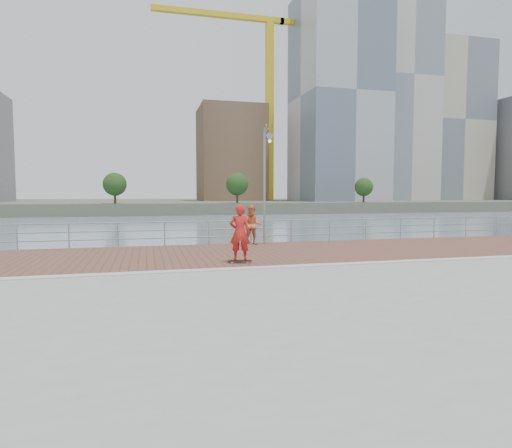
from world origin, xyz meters
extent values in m
plane|color=slate|center=(0.00, 0.00, -2.00)|extent=(400.00, 400.00, 0.00)
cube|color=gray|center=(0.00, -5.00, -1.00)|extent=(40.00, 24.00, 2.00)
cube|color=brown|center=(0.00, 3.60, 0.01)|extent=(40.00, 6.80, 0.02)
cube|color=#B7B5AD|center=(0.00, 0.00, 0.03)|extent=(40.00, 0.40, 0.06)
cube|color=#9E9E9B|center=(0.00, -8.60, 0.01)|extent=(40.00, 16.80, 0.02)
cube|color=#4C5142|center=(0.00, 122.50, -0.75)|extent=(320.00, 95.00, 2.50)
cylinder|color=#8C9EA8|center=(-9.24, 7.00, 0.55)|extent=(0.06, 0.06, 1.10)
cylinder|color=#8C9EA8|center=(-7.18, 7.00, 0.55)|extent=(0.06, 0.06, 1.10)
cylinder|color=#8C9EA8|center=(-5.13, 7.00, 0.55)|extent=(0.06, 0.06, 1.10)
cylinder|color=#8C9EA8|center=(-3.08, 7.00, 0.55)|extent=(0.06, 0.06, 1.10)
cylinder|color=#8C9EA8|center=(-1.03, 7.00, 0.55)|extent=(0.06, 0.06, 1.10)
cylinder|color=#8C9EA8|center=(1.03, 7.00, 0.55)|extent=(0.06, 0.06, 1.10)
cylinder|color=#8C9EA8|center=(3.08, 7.00, 0.55)|extent=(0.06, 0.06, 1.10)
cylinder|color=#8C9EA8|center=(5.13, 7.00, 0.55)|extent=(0.06, 0.06, 1.10)
cylinder|color=#8C9EA8|center=(7.18, 7.00, 0.55)|extent=(0.06, 0.06, 1.10)
cylinder|color=#8C9EA8|center=(9.24, 7.00, 0.55)|extent=(0.06, 0.06, 1.10)
cylinder|color=#8C9EA8|center=(11.29, 7.00, 0.55)|extent=(0.06, 0.06, 1.10)
cylinder|color=#8C9EA8|center=(13.34, 7.00, 0.55)|extent=(0.06, 0.06, 1.10)
cylinder|color=#8C9EA8|center=(15.39, 7.00, 0.55)|extent=(0.06, 0.06, 1.10)
cylinder|color=#8C9EA8|center=(0.00, 7.00, 1.10)|extent=(39.00, 0.05, 0.05)
cylinder|color=#8C9EA8|center=(0.00, 7.00, 0.73)|extent=(39.00, 0.05, 0.05)
cylinder|color=#8C9EA8|center=(0.00, 7.00, 0.36)|extent=(39.00, 0.05, 0.05)
cylinder|color=gray|center=(1.56, 6.50, 2.65)|extent=(0.11, 0.11, 5.31)
cylinder|color=gray|center=(1.56, 6.06, 5.31)|extent=(0.06, 0.88, 0.06)
cone|color=#B2B2AD|center=(1.56, 5.62, 5.13)|extent=(0.39, 0.39, 0.31)
cube|color=black|center=(-0.78, 1.21, 0.10)|extent=(0.85, 0.41, 0.03)
cylinder|color=beige|center=(-1.05, 1.20, 0.05)|extent=(0.07, 0.06, 0.06)
cylinder|color=beige|center=(-0.54, 1.07, 0.05)|extent=(0.07, 0.06, 0.06)
cylinder|color=beige|center=(-1.01, 1.34, 0.05)|extent=(0.07, 0.06, 0.06)
cylinder|color=beige|center=(-0.50, 1.21, 0.05)|extent=(0.07, 0.06, 0.06)
imported|color=red|center=(-0.78, 1.21, 1.07)|extent=(0.80, 0.62, 1.93)
imported|color=#E77444|center=(0.93, 6.32, 0.94)|extent=(1.07, 0.95, 1.85)
cube|color=gold|center=(30.00, 104.00, 25.50)|extent=(2.00, 2.00, 50.00)
cube|color=gold|center=(16.00, 104.00, 50.50)|extent=(36.00, 1.40, 1.40)
cube|color=gold|center=(39.00, 104.00, 50.50)|extent=(12.00, 1.40, 1.40)
cube|color=brown|center=(20.00, 110.00, 13.88)|extent=(18.00, 18.00, 26.77)
cube|color=#9E9EA3|center=(48.00, 98.00, 28.87)|extent=(22.00, 22.00, 56.74)
cube|color=#B2ADA3|center=(72.00, 108.00, 37.24)|extent=(20.00, 20.00, 73.49)
cube|color=#ADA38E|center=(95.00, 115.00, 26.32)|extent=(24.00, 22.00, 51.64)
cylinder|color=#473323|center=(-10.00, 77.00, 2.31)|extent=(0.50, 0.50, 3.61)
sphere|color=#193814|center=(-10.00, 77.00, 4.37)|extent=(4.65, 4.65, 4.65)
cylinder|color=#473323|center=(15.00, 77.00, 2.38)|extent=(0.50, 0.50, 3.77)
sphere|color=#193814|center=(15.00, 77.00, 4.54)|extent=(4.84, 4.84, 4.84)
cylinder|color=#473323|center=(45.00, 77.00, 2.15)|extent=(0.50, 0.50, 3.30)
sphere|color=#193814|center=(45.00, 77.00, 4.03)|extent=(4.24, 4.24, 4.24)
camera|label=1|loc=(-3.85, -13.06, 2.39)|focal=30.00mm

